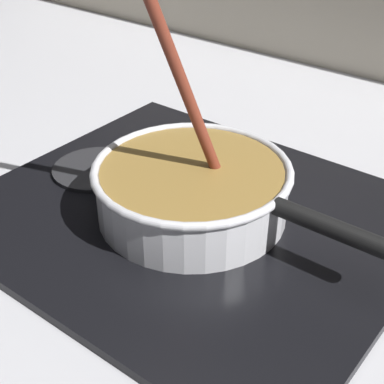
{
  "coord_description": "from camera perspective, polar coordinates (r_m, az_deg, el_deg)",
  "views": [
    {
      "loc": [
        0.37,
        -0.34,
        0.45
      ],
      "look_at": [
        -0.02,
        0.16,
        0.05
      ],
      "focal_mm": 54.42,
      "sensor_mm": 36.0,
      "label": 1
    }
  ],
  "objects": [
    {
      "name": "hob_plate",
      "position": [
        0.77,
        -0.0,
        -2.48
      ],
      "size": [
        0.56,
        0.48,
        0.01
      ],
      "primitive_type": "cube",
      "color": "black",
      "rests_on": "ground"
    },
    {
      "name": "ground",
      "position": [
        0.69,
        -7.19,
        -10.72
      ],
      "size": [
        2.4,
        1.6,
        0.04
      ],
      "primitive_type": "cube",
      "color": "#B7B7BC"
    },
    {
      "name": "spare_burner",
      "position": [
        0.87,
        -9.43,
        2.25
      ],
      "size": [
        0.13,
        0.13,
        0.01
      ],
      "primitive_type": "cylinder",
      "color": "#262628",
      "rests_on": "hob_plate"
    },
    {
      "name": "cooking_pan",
      "position": [
        0.74,
        0.09,
        0.34
      ],
      "size": [
        0.39,
        0.26,
        0.32
      ],
      "color": "silver",
      "rests_on": "hob_plate"
    },
    {
      "name": "burner_ring",
      "position": [
        0.77,
        -0.0,
        -1.87
      ],
      "size": [
        0.18,
        0.18,
        0.01
      ],
      "primitive_type": "torus",
      "color": "#592D0C",
      "rests_on": "hob_plate"
    }
  ]
}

